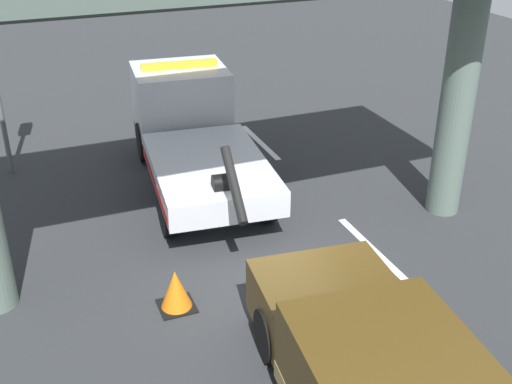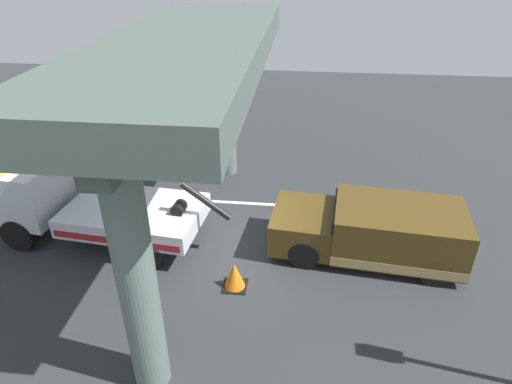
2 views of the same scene
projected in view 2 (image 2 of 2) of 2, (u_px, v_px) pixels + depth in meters
ground_plane at (232, 246)px, 13.03m from camera, size 60.00×40.00×0.10m
lane_stripe_west at (423, 213)px, 14.48m from camera, size 2.60×0.16×0.01m
lane_stripe_mid at (243, 203)px, 15.04m from camera, size 2.60×0.16×0.01m
lane_stripe_east at (75, 193)px, 15.61m from camera, size 2.60×0.16×0.01m
tow_truck_white at (72, 199)px, 12.91m from camera, size 7.34×2.98×2.46m
towed_van_green at (376, 231)px, 12.23m from camera, size 5.39×2.68×1.58m
overpass_structure at (189, 69)px, 10.53m from camera, size 3.60×11.34×5.94m
traffic_cone_orange at (235, 276)px, 11.26m from camera, size 0.62×0.62×0.74m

